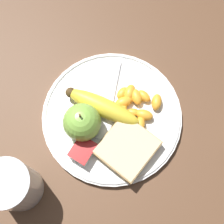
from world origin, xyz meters
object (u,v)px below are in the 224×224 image
at_px(fork, 109,107).
at_px(jam_packet, 83,151).
at_px(plate, 112,116).
at_px(bread_slice, 127,148).
at_px(apple, 82,122).
at_px(juice_glass, 14,186).
at_px(banana, 102,107).

bearing_deg(fork, jam_packet, -17.81).
xyz_separation_m(plate, bread_slice, (-0.04, -0.06, 0.02)).
xyz_separation_m(fork, jam_packet, (-0.10, -0.00, 0.01)).
bearing_deg(fork, apple, -39.03).
distance_m(juice_glass, fork, 0.23).
relative_size(plate, jam_packet, 5.92).
relative_size(plate, banana, 1.75).
relative_size(juice_glass, jam_packet, 2.29).
height_order(fork, jam_packet, jam_packet).
height_order(bread_slice, jam_packet, same).
relative_size(banana, fork, 0.95).
relative_size(fork, jam_packet, 3.57).
relative_size(bread_slice, fork, 0.65).
bearing_deg(jam_packet, juice_glass, 151.63).
bearing_deg(banana, bread_slice, -117.46).
xyz_separation_m(plate, apple, (-0.05, 0.03, 0.04)).
bearing_deg(bread_slice, banana, 62.54).
bearing_deg(plate, fork, 48.10).
xyz_separation_m(juice_glass, fork, (0.22, -0.06, -0.04)).
bearing_deg(apple, bread_slice, -85.86).
bearing_deg(banana, plate, -88.96).
bearing_deg(jam_packet, fork, 2.79).
bearing_deg(bread_slice, plate, 53.84).
relative_size(apple, jam_packet, 1.72).
distance_m(bread_slice, fork, 0.09).
distance_m(juice_glass, apple, 0.16).
distance_m(plate, jam_packet, 0.09).
height_order(plate, banana, banana).
xyz_separation_m(plate, fork, (0.01, 0.01, 0.01)).
bearing_deg(plate, apple, 145.76).
bearing_deg(fork, juice_glass, -35.34).
relative_size(apple, bread_slice, 0.74).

